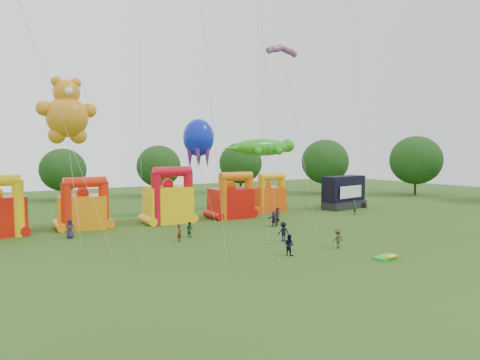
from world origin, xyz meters
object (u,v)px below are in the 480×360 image
bouncy_castle_2 (169,201)px  stage_trailer (344,193)px  octopus_kite (200,151)px  gecko_kite (274,167)px  teddy_bear_kite (69,132)px  spectator_4 (277,218)px  spectator_0 (70,229)px

bouncy_castle_2 → stage_trailer: bouncy_castle_2 is taller
stage_trailer → octopus_kite: size_ratio=0.61×
bouncy_castle_2 → stage_trailer: size_ratio=0.86×
stage_trailer → gecko_kite: (-10.12, 3.74, 3.96)m
stage_trailer → bouncy_castle_2: bearing=176.2°
teddy_bear_kite → spectator_4: teddy_bear_kite is taller
bouncy_castle_2 → spectator_4: bouncy_castle_2 is taller
stage_trailer → spectator_0: size_ratio=4.11×
bouncy_castle_2 → spectator_4: (9.65, -8.70, -1.62)m
octopus_kite → bouncy_castle_2: bearing=-157.5°
teddy_bear_kite → gecko_kite: teddy_bear_kite is taller
teddy_bear_kite → gecko_kite: (28.71, 5.73, -4.11)m
bouncy_castle_2 → spectator_4: bearing=-42.0°
octopus_kite → spectator_4: (4.38, -10.89, -7.69)m
teddy_bear_kite → spectator_0: teddy_bear_kite is taller
bouncy_castle_2 → teddy_bear_kite: 14.62m
teddy_bear_kite → spectator_4: size_ratio=8.43×
gecko_kite → spectator_4: bearing=-124.6°
octopus_kite → gecko_kite: bearing=-1.3°
stage_trailer → spectator_4: stage_trailer is taller
bouncy_castle_2 → spectator_4: 13.10m
gecko_kite → octopus_kite: 11.93m
bouncy_castle_2 → gecko_kite: size_ratio=0.55×
bouncy_castle_2 → gecko_kite: 17.49m
spectator_4 → gecko_kite: bearing=-156.7°
stage_trailer → octopus_kite: 23.06m
teddy_bear_kite → bouncy_castle_2: bearing=18.0°
stage_trailer → octopus_kite: (-21.82, 4.00, 6.28)m
bouncy_castle_2 → octopus_kite: 8.33m
spectator_0 → spectator_4: 22.09m
octopus_kite → spectator_4: octopus_kite is taller
octopus_kite → spectator_0: octopus_kite is taller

